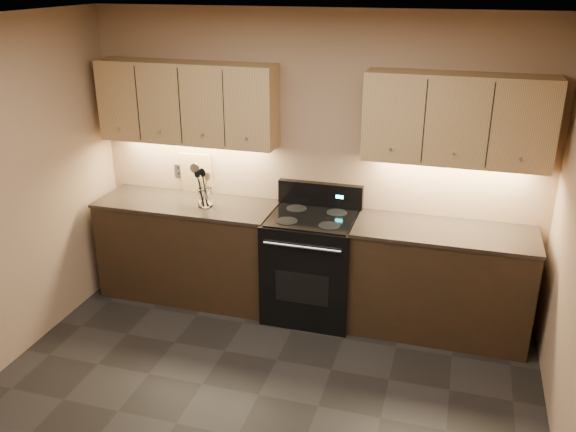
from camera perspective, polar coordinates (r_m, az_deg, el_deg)
name	(u,v)px	position (r m, az deg, el deg)	size (l,w,h in m)	color
ceiling	(221,28)	(3.23, -6.31, 17.08)	(4.00, 4.00, 0.00)	silver
wall_back	(313,163)	(5.36, 2.37, 4.94)	(4.00, 0.04, 2.60)	#9B765B
counter_left	(189,249)	(5.75, -9.22, -3.05)	(1.62, 0.62, 0.93)	black
counter_right	(440,281)	(5.26, 14.05, -5.94)	(1.46, 0.62, 0.93)	black
stove	(312,264)	(5.36, 2.23, -4.53)	(0.76, 0.68, 1.14)	black
upper_cab_left	(187,103)	(5.46, -9.41, 10.40)	(1.60, 0.30, 0.70)	tan
upper_cab_right	(457,119)	(4.94, 15.57, 8.70)	(1.44, 0.30, 0.70)	tan
outlet_plate	(179,171)	(5.84, -10.18, 4.20)	(0.09, 0.01, 0.12)	#B2B5BA
utensil_crock	(205,198)	(5.43, -7.75, 1.68)	(0.14, 0.14, 0.16)	white
cutting_board	(196,173)	(5.74, -8.59, 4.00)	(0.30, 0.02, 0.38)	tan
wooden_spoon	(202,188)	(5.40, -8.07, 2.57)	(0.06, 0.06, 0.30)	tan
black_spoon	(206,184)	(5.41, -7.69, 2.96)	(0.06, 0.06, 0.35)	black
black_turner	(203,188)	(5.36, -7.92, 2.60)	(0.08, 0.08, 0.32)	black
steel_spatula	(207,186)	(5.40, -7.58, 2.77)	(0.08, 0.08, 0.33)	silver
steel_skimmer	(208,185)	(5.36, -7.50, 2.85)	(0.09, 0.09, 0.37)	silver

